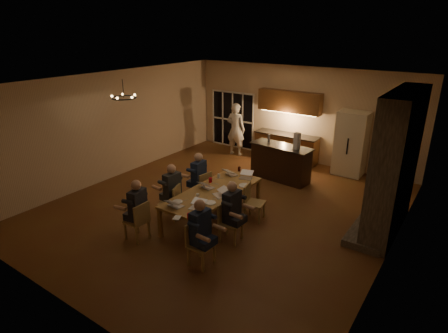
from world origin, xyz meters
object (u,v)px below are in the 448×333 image
chair_left_near (136,220)px  laptop_e (232,171)px  chair_right_near (201,245)px  chair_right_far (255,203)px  mug_back (219,176)px  bar_bottle (269,138)px  can_silver (198,199)px  refrigerator (351,144)px  redcup_mid (210,180)px  chair_left_far (200,187)px  mug_front (198,196)px  plate_left (177,202)px  chair_left_mid (169,202)px  person_left_mid (172,191)px  redcup_near (189,216)px  can_cola (239,169)px  bar_blender (297,141)px  laptop_a (176,201)px  laptop_d (219,191)px  standing_person (236,129)px  laptop_c (207,183)px  laptop_f (246,174)px  mug_mid (231,184)px  person_right_near (200,232)px  plate_far (244,185)px  person_left_far (199,178)px  person_left_near (138,210)px  person_right_mid (232,211)px  plate_near (210,203)px  bar_island (281,163)px  laptop_b (197,204)px  dining_table (213,205)px  chair_right_mid (231,222)px  chandelier (124,98)px

chair_left_near → laptop_e: bearing=167.4°
chair_right_near → chair_left_near: bearing=91.9°
chair_right_far → mug_back: 1.26m
bar_bottle → can_silver: bearing=-84.6°
refrigerator → chair_right_near: (-0.84, -6.46, -0.55)m
chair_right_far → redcup_mid: size_ratio=7.42×
mug_back → chair_left_far: bearing=-153.1°
can_silver → mug_front: bearing=128.9°
can_silver → plate_left: size_ratio=0.50×
chair_left_mid → person_left_mid: person_left_mid is taller
redcup_near → can_cola: size_ratio=1.00×
chair_right_near → can_cola: bearing=20.0°
redcup_mid → bar_blender: size_ratio=0.25×
laptop_a → laptop_d: (0.47, 0.96, 0.00)m
standing_person → mug_back: (1.86, -3.66, -0.14)m
laptop_c → redcup_near: laptop_c is taller
chair_right_far → bar_bottle: bar_bottle is taller
chair_left_far → laptop_e: 0.93m
laptop_f → mug_back: 0.70m
mug_mid → mug_front: bearing=-102.5°
person_left_mid → laptop_c: size_ratio=4.31×
chair_right_far → person_left_mid: bearing=109.9°
person_right_near → plate_far: (-0.41, 2.26, 0.07)m
person_left_far → laptop_c: (0.63, -0.46, 0.17)m
person_left_near → redcup_near: size_ratio=11.50×
person_right_mid → can_silver: 0.83m
chair_left_near → person_left_far: person_left_far is taller
person_left_near → laptop_c: (0.61, 1.69, 0.17)m
chair_left_mid → plate_near: (1.21, 0.04, 0.31)m
bar_island → person_left_far: size_ratio=1.36×
person_left_near → can_cola: bearing=158.2°
laptop_e → plate_far: bearing=170.3°
chair_right_far → can_silver: chair_right_far is taller
chair_right_near → person_left_near: (-1.73, 0.01, 0.24)m
person_right_near → plate_near: 1.15m
laptop_f → plate_near: bearing=-102.8°
standing_person → can_cola: 3.61m
chair_right_far → redcup_near: chair_right_far is taller
chair_right_far → laptop_d: (-0.55, -0.70, 0.42)m
laptop_d → plate_far: (0.17, 0.81, -0.10)m
can_cola → bar_blender: 1.99m
laptop_b → redcup_near: (0.15, -0.43, -0.05)m
laptop_a → plate_left: (-0.10, 0.16, -0.10)m
dining_table → laptop_f: 1.24m
chair_left_near → mug_mid: 2.43m
laptop_c → mug_front: laptop_c is taller
chair_left_far → chair_right_mid: same height
standing_person → can_cola: standing_person is taller
chandelier → laptop_a: 3.06m
can_cola → plate_far: size_ratio=0.43×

